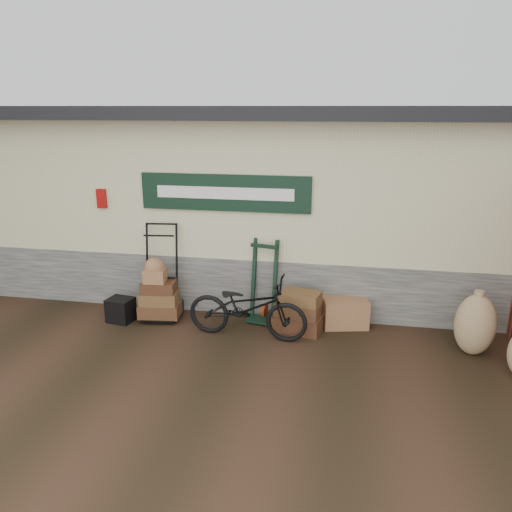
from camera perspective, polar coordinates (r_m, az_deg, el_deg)
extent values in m
plane|color=black|center=(7.17, -2.84, -9.71)|extent=(80.00, 80.00, 0.00)
cube|color=#4C4C47|center=(9.52, 0.92, -0.01)|extent=(14.00, 3.54, 0.90)
cube|color=beige|center=(9.21, 0.97, 8.97)|extent=(14.00, 3.50, 2.10)
cube|color=black|center=(8.97, 0.84, 16.14)|extent=(14.40, 4.10, 0.20)
cube|color=black|center=(7.54, -3.59, 7.22)|extent=(2.60, 0.06, 0.55)
cube|color=white|center=(7.51, -3.65, 7.18)|extent=(2.10, 0.01, 0.18)
cube|color=#9A0C0B|center=(8.28, -17.20, 6.31)|extent=(0.14, 0.10, 0.30)
cube|color=brown|center=(7.68, 10.13, -6.36)|extent=(0.73, 0.56, 0.43)
cube|color=black|center=(8.00, -15.20, -5.96)|extent=(0.42, 0.38, 0.37)
imported|color=black|center=(7.10, -1.01, -5.51)|extent=(0.73, 1.78, 1.01)
ellipsoid|color=#916C4E|center=(7.26, 23.76, -7.20)|extent=(0.54, 0.46, 0.85)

